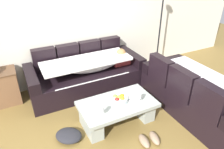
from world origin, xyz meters
TOP-DOWN VIEW (x-y plane):
  - ground_plane at (0.00, 0.00)m, footprint 14.00×14.00m
  - back_wall at (0.00, 2.15)m, footprint 9.00×0.10m
  - couch_along_wall at (0.17, 1.62)m, footprint 2.24×0.92m
  - couch_near_window at (1.54, 0.09)m, footprint 0.92×1.95m
  - coffee_table at (0.22, 0.43)m, footprint 1.20×0.68m
  - fruit_bowl at (0.26, 0.46)m, footprint 0.28×0.28m
  - wine_glass_near_left at (-0.13, 0.26)m, footprint 0.07×0.07m
  - wine_glass_near_right at (0.53, 0.30)m, footprint 0.07×0.07m
  - open_magazine at (0.46, 0.53)m, footprint 0.34×0.30m
  - floor_lamp at (1.96, 1.72)m, footprint 0.33×0.31m
  - pair_of_shoes at (0.43, -0.17)m, footprint 0.34×0.31m
  - crumpled_garment at (-0.61, 0.42)m, footprint 0.51×0.51m

SIDE VIEW (x-z plane):
  - ground_plane at x=0.00m, z-range 0.00..0.00m
  - pair_of_shoes at x=0.43m, z-range 0.00..0.09m
  - crumpled_garment at x=-0.61m, z-range 0.00..0.12m
  - coffee_table at x=0.22m, z-range 0.05..0.43m
  - couch_along_wall at x=0.17m, z-range -0.11..0.77m
  - couch_near_window at x=1.54m, z-range -0.10..0.78m
  - open_magazine at x=0.46m, z-range 0.38..0.39m
  - fruit_bowl at x=0.26m, z-range 0.37..0.47m
  - wine_glass_near_left at x=-0.13m, z-range 0.41..0.58m
  - wine_glass_near_right at x=0.53m, z-range 0.41..0.58m
  - floor_lamp at x=1.96m, z-range 0.14..2.09m
  - back_wall at x=0.00m, z-range 0.00..2.70m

